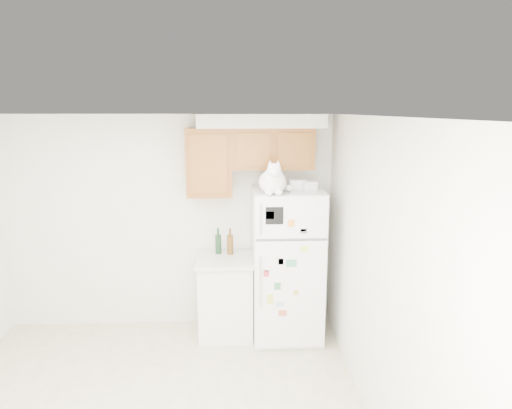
{
  "coord_description": "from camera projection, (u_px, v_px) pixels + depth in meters",
  "views": [
    {
      "loc": [
        0.76,
        -3.22,
        2.55
      ],
      "look_at": [
        1.0,
        1.55,
        1.55
      ],
      "focal_mm": 32.0,
      "sensor_mm": 36.0,
      "label": 1
    }
  ],
  "objects": [
    {
      "name": "room_shell",
      "position": [
        151.0,
        225.0,
        3.54
      ],
      "size": [
        3.84,
        4.04,
        2.52
      ],
      "color": "silver",
      "rests_on": "ground_plane"
    },
    {
      "name": "refrigerator",
      "position": [
        287.0,
        264.0,
        5.1
      ],
      "size": [
        0.76,
        0.78,
        1.7
      ],
      "color": "white",
      "rests_on": "ground_plane"
    },
    {
      "name": "base_counter",
      "position": [
        226.0,
        295.0,
        5.22
      ],
      "size": [
        0.64,
        0.64,
        0.92
      ],
      "color": "white",
      "rests_on": "ground_plane"
    },
    {
      "name": "cat",
      "position": [
        273.0,
        181.0,
        4.66
      ],
      "size": [
        0.35,
        0.52,
        0.36
      ],
      "color": "white",
      "rests_on": "refrigerator"
    },
    {
      "name": "storage_box_back",
      "position": [
        298.0,
        184.0,
        4.96
      ],
      "size": [
        0.19,
        0.14,
        0.1
      ],
      "primitive_type": "cube",
      "rotation": [
        0.0,
        0.0,
        -0.07
      ],
      "color": "white",
      "rests_on": "refrigerator"
    },
    {
      "name": "storage_box_front",
      "position": [
        309.0,
        186.0,
        4.91
      ],
      "size": [
        0.17,
        0.14,
        0.09
      ],
      "primitive_type": "cube",
      "rotation": [
        0.0,
        0.0,
        0.21
      ],
      "color": "white",
      "rests_on": "refrigerator"
    },
    {
      "name": "bottle_green",
      "position": [
        218.0,
        241.0,
        5.22
      ],
      "size": [
        0.07,
        0.07,
        0.3
      ],
      "primitive_type": null,
      "color": "#19381E",
      "rests_on": "base_counter"
    },
    {
      "name": "bottle_amber",
      "position": [
        230.0,
        241.0,
        5.2
      ],
      "size": [
        0.07,
        0.07,
        0.3
      ],
      "primitive_type": null,
      "color": "#593814",
      "rests_on": "base_counter"
    }
  ]
}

